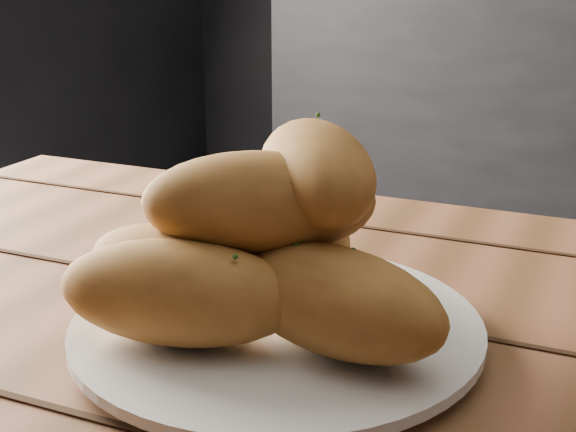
# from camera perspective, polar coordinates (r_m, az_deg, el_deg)

# --- Properties ---
(plate) EXTENTS (0.29, 0.29, 0.02)m
(plate) POSITION_cam_1_polar(r_m,az_deg,el_deg) (0.58, -0.79, -8.10)
(plate) COLOR silver
(plate) RESTS_ON table
(bread_rolls) EXTENTS (0.29, 0.25, 0.14)m
(bread_rolls) POSITION_cam_1_polar(r_m,az_deg,el_deg) (0.55, -2.01, -2.36)
(bread_rolls) COLOR #B57932
(bread_rolls) RESTS_ON plate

